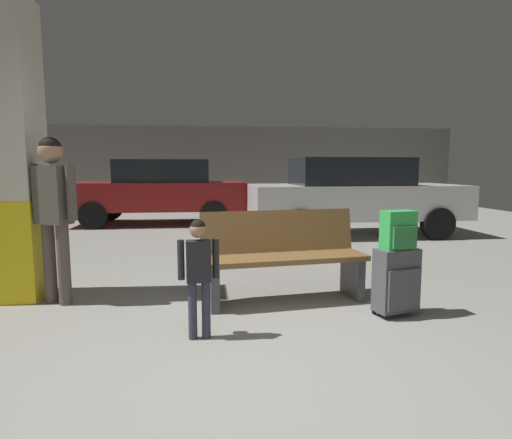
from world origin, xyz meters
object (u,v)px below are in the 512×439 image
(adult, at_px, (53,202))
(parked_car_far, at_px, (160,190))
(backpack_bright, at_px, (399,230))
(structural_pillar, at_px, (8,152))
(bench, at_px, (283,256))
(child, at_px, (198,266))
(parked_car_near, at_px, (353,194))
(suitcase, at_px, (397,281))

(adult, bearing_deg, parked_car_far, 86.83)
(parked_car_far, bearing_deg, backpack_bright, -67.34)
(structural_pillar, bearing_deg, bench, -8.40)
(backpack_bright, bearing_deg, child, -169.76)
(adult, distance_m, parked_car_near, 5.78)
(structural_pillar, distance_m, parked_car_near, 6.03)
(child, bearing_deg, parked_car_far, 98.58)
(structural_pillar, relative_size, bench, 1.79)
(parked_car_near, xyz_separation_m, parked_car_far, (-3.99, 2.14, 0.00))
(bench, bearing_deg, suitcase, -31.63)
(parked_car_near, bearing_deg, child, -121.08)
(structural_pillar, bearing_deg, suitcase, -14.96)
(bench, xyz_separation_m, backpack_bright, (0.92, -0.57, 0.33))
(parked_car_near, bearing_deg, adult, -138.34)
(parked_car_near, bearing_deg, structural_pillar, -143.28)
(suitcase, bearing_deg, bench, 148.37)
(bench, bearing_deg, backpack_bright, -31.66)
(child, bearing_deg, parked_car_near, 58.92)
(bench, distance_m, backpack_bright, 1.13)
(adult, xyz_separation_m, parked_car_far, (0.33, 5.98, -0.18))
(backpack_bright, bearing_deg, parked_car_far, 112.66)
(adult, bearing_deg, structural_pillar, 152.21)
(suitcase, height_order, child, child)
(adult, distance_m, parked_car_far, 5.99)
(backpack_bright, xyz_separation_m, parked_car_far, (-2.79, 6.69, 0.03))
(bench, relative_size, backpack_bright, 4.86)
(bench, distance_m, child, 1.21)
(parked_car_far, bearing_deg, bench, -73.00)
(bench, height_order, child, child)
(bench, distance_m, parked_car_far, 6.41)
(structural_pillar, bearing_deg, parked_car_far, 81.86)
(structural_pillar, relative_size, suitcase, 4.89)
(suitcase, relative_size, child, 0.65)
(child, xyz_separation_m, parked_car_near, (2.93, 4.86, 0.23))
(bench, relative_size, parked_car_far, 0.40)
(structural_pillar, height_order, adult, structural_pillar)
(bench, height_order, adult, adult)
(bench, bearing_deg, adult, 176.37)
(backpack_bright, height_order, parked_car_near, parked_car_near)
(structural_pillar, bearing_deg, parked_car_near, 36.72)
(backpack_bright, relative_size, child, 0.37)
(child, distance_m, parked_car_near, 5.68)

